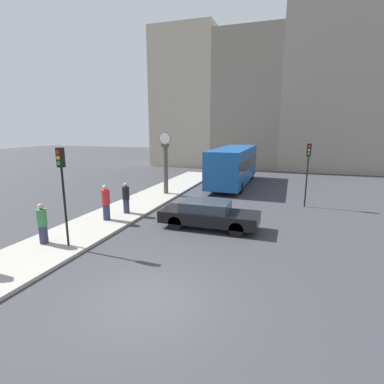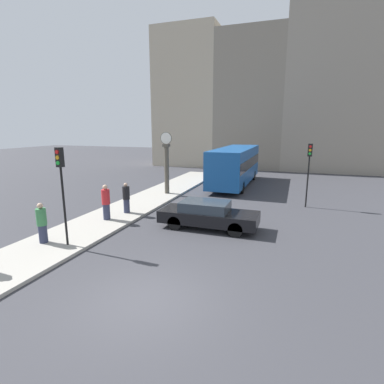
{
  "view_description": "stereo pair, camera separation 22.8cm",
  "coord_description": "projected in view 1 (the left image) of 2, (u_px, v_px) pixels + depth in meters",
  "views": [
    {
      "loc": [
        3.63,
        -6.94,
        4.85
      ],
      "look_at": [
        -1.43,
        8.19,
        1.4
      ],
      "focal_mm": 28.0,
      "sensor_mm": 36.0,
      "label": 1
    },
    {
      "loc": [
        3.85,
        -6.86,
        4.85
      ],
      "look_at": [
        -1.43,
        8.19,
        1.4
      ],
      "focal_mm": 28.0,
      "sensor_mm": 36.0,
      "label": 2
    }
  ],
  "objects": [
    {
      "name": "building_row",
      "position": [
        266.0,
        95.0,
        34.69
      ],
      "size": [
        27.35,
        5.0,
        18.0
      ],
      "color": "#B7A88E",
      "rests_on": "ground_plane"
    },
    {
      "name": "sidewalk_corner",
      "position": [
        148.0,
        199.0,
        20.32
      ],
      "size": [
        3.09,
        25.67,
        0.13
      ],
      "primitive_type": "cube",
      "color": "#A39E93",
      "rests_on": "ground_plane"
    },
    {
      "name": "bus_distant",
      "position": [
        234.0,
        164.0,
        25.41
      ],
      "size": [
        2.62,
        9.97,
        3.17
      ],
      "color": "#195199",
      "rests_on": "ground_plane"
    },
    {
      "name": "pedestrian_green_hoodie",
      "position": [
        42.0,
        224.0,
        12.3
      ],
      "size": [
        0.4,
        0.4,
        1.7
      ],
      "color": "#2D334C",
      "rests_on": "sidewalk_corner"
    },
    {
      "name": "street_clock",
      "position": [
        165.0,
        164.0,
        21.48
      ],
      "size": [
        0.86,
        0.43,
        4.4
      ],
      "color": "#4C473D",
      "rests_on": "sidewalk_corner"
    },
    {
      "name": "traffic_light_far",
      "position": [
        308.0,
        162.0,
        18.13
      ],
      "size": [
        0.26,
        0.24,
        3.91
      ],
      "color": "black",
      "rests_on": "ground_plane"
    },
    {
      "name": "pedestrian_black_jacket",
      "position": [
        126.0,
        198.0,
        16.73
      ],
      "size": [
        0.4,
        0.4,
        1.71
      ],
      "color": "#2D334C",
      "rests_on": "sidewalk_corner"
    },
    {
      "name": "traffic_light_near",
      "position": [
        62.0,
        177.0,
        11.65
      ],
      "size": [
        0.26,
        0.24,
        3.97
      ],
      "color": "black",
      "rests_on": "sidewalk_corner"
    },
    {
      "name": "pedestrian_red_top",
      "position": [
        106.0,
        203.0,
        15.46
      ],
      "size": [
        0.42,
        0.42,
        1.85
      ],
      "color": "#2D334C",
      "rests_on": "sidewalk_corner"
    },
    {
      "name": "ground_plane",
      "position": [
        149.0,
        300.0,
        8.59
      ],
      "size": [
        120.0,
        120.0,
        0.0
      ],
      "primitive_type": "plane",
      "color": "#38383D"
    },
    {
      "name": "sedan_car",
      "position": [
        208.0,
        214.0,
        14.61
      ],
      "size": [
        4.78,
        1.76,
        1.34
      ],
      "color": "black",
      "rests_on": "ground_plane"
    }
  ]
}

